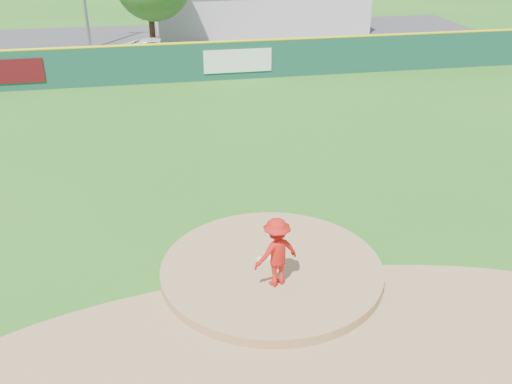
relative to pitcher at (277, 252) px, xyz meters
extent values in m
plane|color=#286B19|center=(0.06, 0.75, -1.11)|extent=(120.00, 120.00, 0.00)
cylinder|color=#9E774C|center=(0.06, 0.75, -1.11)|extent=(5.50, 5.50, 0.50)
cube|color=white|center=(0.06, 1.05, -0.84)|extent=(0.60, 0.15, 0.04)
cylinder|color=#9E774C|center=(0.06, -2.25, -1.10)|extent=(15.40, 15.40, 0.01)
cube|color=#38383A|center=(0.06, 27.75, -1.10)|extent=(44.00, 16.00, 0.02)
imported|color=red|center=(0.00, 0.00, 0.00)|extent=(1.25, 0.96, 1.71)
imported|color=white|center=(-1.72, 23.87, -0.46)|extent=(4.69, 2.54, 1.25)
cube|color=silver|center=(6.06, 32.75, 0.49)|extent=(15.00, 8.00, 3.20)
cube|color=#500B10|center=(-9.30, 18.67, -0.11)|extent=(3.60, 0.04, 1.20)
cube|color=white|center=(2.23, 18.67, -0.11)|extent=(3.60, 0.04, 1.20)
cube|color=#154437|center=(0.06, 18.75, -0.11)|extent=(40.00, 0.10, 2.00)
cylinder|color=yellow|center=(0.06, 18.75, 0.89)|extent=(40.00, 0.14, 0.14)
cylinder|color=#382314|center=(-1.94, 25.75, 0.19)|extent=(0.36, 0.36, 2.60)
cylinder|color=#382314|center=(13.06, 36.75, -0.31)|extent=(0.40, 0.40, 1.60)
camera|label=1|loc=(-2.60, -10.76, 7.06)|focal=40.00mm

